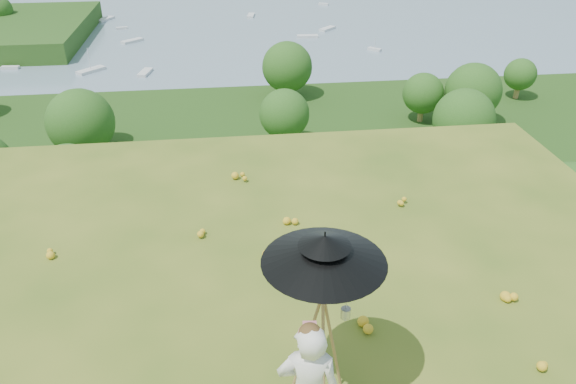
{
  "coord_description": "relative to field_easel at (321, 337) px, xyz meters",
  "views": [
    {
      "loc": [
        0.68,
        -3.76,
        4.74
      ],
      "look_at": [
        1.46,
        2.62,
        1.09
      ],
      "focal_mm": 35.0,
      "sensor_mm": 36.0,
      "label": 1
    }
  ],
  "objects": [
    {
      "name": "forest_slope",
      "position": [
        -1.49,
        34.8,
        -29.84
      ],
      "size": [
        140.0,
        56.0,
        22.0
      ],
      "primitive_type": "cube",
      "color": "#1E3D10",
      "rests_on": "bay_water"
    },
    {
      "name": "shoreline_tier",
      "position": [
        -1.49,
        74.8,
        -36.84
      ],
      "size": [
        170.0,
        28.0,
        8.0
      ],
      "primitive_type": "cube",
      "color": "#746B5D",
      "rests_on": "bay_water"
    },
    {
      "name": "slope_trees",
      "position": [
        -1.49,
        34.8,
        -15.84
      ],
      "size": [
        110.0,
        50.0,
        6.0
      ],
      "primitive_type": null,
      "color": "#235419",
      "rests_on": "forest_slope"
    },
    {
      "name": "harbor_town",
      "position": [
        -1.49,
        74.8,
        -30.34
      ],
      "size": [
        110.0,
        22.0,
        5.0
      ],
      "primitive_type": null,
      "color": "silver",
      "rests_on": "shoreline_tier"
    },
    {
      "name": "moored_boats",
      "position": [
        -13.99,
        160.8,
        -34.49
      ],
      "size": [
        140.0,
        140.0,
        0.7
      ],
      "primitive_type": null,
      "color": "silver",
      "rests_on": "bay_water"
    },
    {
      "name": "field_easel",
      "position": [
        0.0,
        0.0,
        0.0
      ],
      "size": [
        0.78,
        0.78,
        1.68
      ],
      "primitive_type": null,
      "rotation": [
        0.0,
        0.0,
        -0.26
      ],
      "color": "#A07F43",
      "rests_on": "ground"
    },
    {
      "name": "sun_umbrella",
      "position": [
        0.0,
        0.03,
        0.87
      ],
      "size": [
        1.37,
        1.37,
        0.66
      ],
      "primitive_type": null,
      "rotation": [
        0.0,
        0.0,
        -0.23
      ],
      "color": "black",
      "rests_on": "field_easel"
    },
    {
      "name": "painter_cap",
      "position": [
        -0.21,
        -0.57,
        0.65
      ],
      "size": [
        0.22,
        0.25,
        0.1
      ],
      "primitive_type": null,
      "rotation": [
        0.0,
        0.0,
        -0.11
      ],
      "color": "pink",
      "rests_on": "painter"
    }
  ]
}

